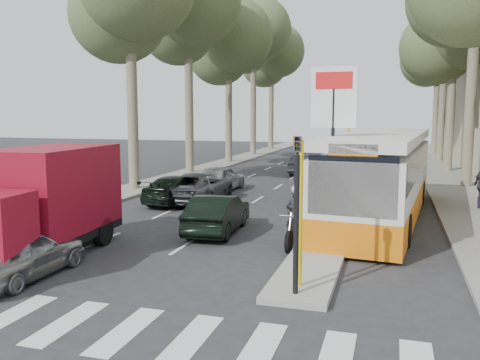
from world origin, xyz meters
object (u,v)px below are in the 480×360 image
object	(u,v)px
dark_hatchback	(218,214)
motorcycle	(297,217)
silver_hatchback	(22,254)
red_truck	(43,200)
city_bus	(382,174)

from	to	relation	value
dark_hatchback	motorcycle	bearing A→B (deg)	160.48
silver_hatchback	motorcycle	bearing A→B (deg)	-137.94
silver_hatchback	red_truck	bearing A→B (deg)	-67.85
silver_hatchback	motorcycle	distance (m)	7.90
city_bus	dark_hatchback	bearing A→B (deg)	-136.83
dark_hatchback	city_bus	world-z (taller)	city_bus
motorcycle	silver_hatchback	bearing A→B (deg)	-135.59
city_bus	silver_hatchback	bearing A→B (deg)	-123.56
dark_hatchback	motorcycle	distance (m)	3.04
red_truck	motorcycle	size ratio (longest dim) A/B	2.64
dark_hatchback	motorcycle	size ratio (longest dim) A/B	1.76
red_truck	city_bus	xyz separation A→B (m)	(9.01, 8.31, 0.13)
silver_hatchback	city_bus	xyz separation A→B (m)	(8.30, 10.11, 1.15)
silver_hatchback	dark_hatchback	size ratio (longest dim) A/B	0.92
motorcycle	red_truck	bearing A→B (deg)	-149.69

